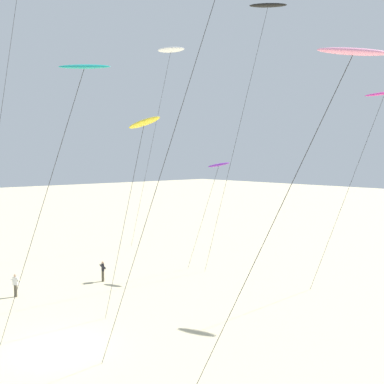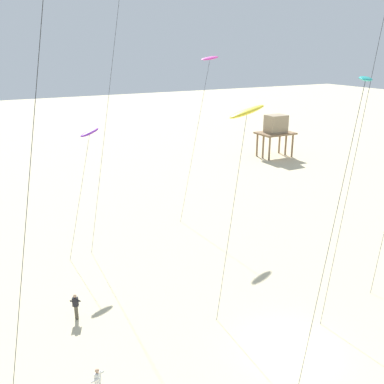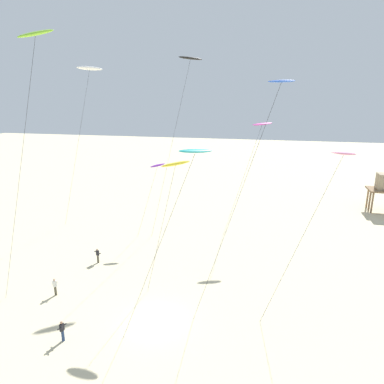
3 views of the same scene
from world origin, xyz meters
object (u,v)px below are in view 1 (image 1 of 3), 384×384
object	(u,v)px
kite_magenta	(384,96)
kite_yellow	(144,124)
kite_teal	(83,71)
kite_white	(171,51)
kite_purple	(218,166)
kite_flyer_nearest	(15,285)
kite_pink	(351,57)
kite_flyer_furthest	(103,271)
kite_black	(267,8)

from	to	relation	value
kite_magenta	kite_yellow	bearing A→B (deg)	-113.04
kite_teal	kite_yellow	xyz separation A→B (m)	(-2.96, 5.36, -1.90)
kite_white	kite_purple	size ratio (longest dim) A/B	2.24
kite_flyer_nearest	kite_pink	bearing A→B (deg)	7.61
kite_flyer_furthest	kite_magenta	bearing A→B (deg)	38.01
kite_black	kite_pink	distance (m)	22.55
kite_yellow	kite_magenta	distance (m)	17.19
kite_black	kite_yellow	world-z (taller)	kite_black
kite_yellow	kite_flyer_nearest	bearing A→B (deg)	-159.17
kite_magenta	kite_purple	distance (m)	14.02
kite_white	kite_pink	xyz separation A→B (m)	(29.18, -15.44, -7.86)
kite_black	kite_purple	size ratio (longest dim) A/B	2.30
kite_magenta	kite_flyer_nearest	xyz separation A→B (m)	(-17.16, -19.66, -13.44)
kite_yellow	kite_purple	xyz separation A→B (m)	(-5.87, 11.91, -2.67)
kite_white	kite_magenta	bearing A→B (deg)	2.65
kite_yellow	kite_pink	distance (m)	13.42
kite_yellow	kite_teal	bearing A→B (deg)	-61.04
kite_white	kite_black	size ratio (longest dim) A/B	0.97
kite_black	kite_teal	bearing A→B (deg)	-75.30
kite_pink	kite_white	bearing A→B (deg)	152.12
kite_flyer_furthest	kite_pink	bearing A→B (deg)	-8.74
kite_pink	kite_flyer_nearest	distance (m)	27.10
kite_purple	kite_flyer_nearest	distance (m)	18.57
kite_black	kite_yellow	bearing A→B (deg)	-81.68
kite_teal	kite_yellow	distance (m)	6.41
kite_flyer_nearest	kite_flyer_furthest	world-z (taller)	same
kite_yellow	kite_purple	size ratio (longest dim) A/B	1.28
kite_teal	kite_magenta	distance (m)	21.35
kite_flyer_nearest	kite_flyer_furthest	size ratio (longest dim) A/B	1.00
kite_teal	kite_purple	world-z (taller)	kite_teal
kite_black	kite_purple	distance (m)	13.28
kite_magenta	kite_flyer_furthest	world-z (taller)	kite_magenta
kite_teal	kite_purple	xyz separation A→B (m)	(-8.84, 17.27, -4.57)
kite_pink	kite_black	bearing A→B (deg)	137.02
kite_white	kite_pink	bearing A→B (deg)	-27.88
kite_yellow	kite_pink	bearing A→B (deg)	-3.48
kite_flyer_nearest	kite_teal	bearing A→B (deg)	-5.79
kite_teal	kite_flyer_furthest	distance (m)	19.96
kite_white	kite_yellow	size ratio (longest dim) A/B	1.75
kite_pink	kite_flyer_nearest	xyz separation A→B (m)	(-23.81, -3.18, -12.53)
kite_black	kite_white	bearing A→B (deg)	175.10
kite_purple	kite_black	bearing A→B (deg)	21.25
kite_purple	kite_flyer_nearest	size ratio (longest dim) A/B	5.82
kite_teal	kite_white	world-z (taller)	kite_white
kite_purple	kite_magenta	bearing A→B (deg)	16.67
kite_black	kite_flyer_nearest	size ratio (longest dim) A/B	13.40
kite_teal	kite_purple	size ratio (longest dim) A/B	1.47
kite_teal	kite_flyer_furthest	bearing A→B (deg)	147.68
kite_yellow	kite_flyer_furthest	size ratio (longest dim) A/B	7.47
kite_white	kite_yellow	xyz separation A→B (m)	(15.86, -14.63, -9.31)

